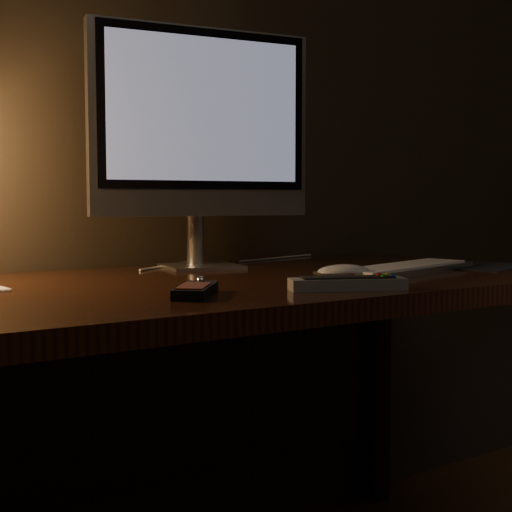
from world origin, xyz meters
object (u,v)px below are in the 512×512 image
keyboard (404,268)px  media_remote (196,290)px  monitor (202,127)px  desk (199,337)px  mouse (344,274)px  tv_remote (348,283)px

keyboard → media_remote: bearing=174.9°
monitor → media_remote: bearing=-111.0°
monitor → keyboard: size_ratio=1.27×
monitor → desk: bearing=-112.5°
mouse → desk: bearing=156.7°
desk → keyboard: size_ratio=3.60×
tv_remote → media_remote: bearing=-171.6°
mouse → tv_remote: tv_remote is taller
monitor → tv_remote: 0.60m
monitor → media_remote: monitor is taller
media_remote → tv_remote: (0.27, -0.08, 0.00)m
keyboard → monitor: bearing=120.0°
keyboard → media_remote: (-0.59, -0.10, 0.00)m
tv_remote → mouse: bearing=76.5°
keyboard → media_remote: media_remote is taller
desk → media_remote: bearing=-119.4°
tv_remote → monitor: bearing=116.0°
keyboard → mouse: size_ratio=3.96×
mouse → media_remote: size_ratio=0.75×
desk → media_remote: media_remote is taller
monitor → tv_remote: (0.01, -0.51, -0.32)m
desk → media_remote: 0.34m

